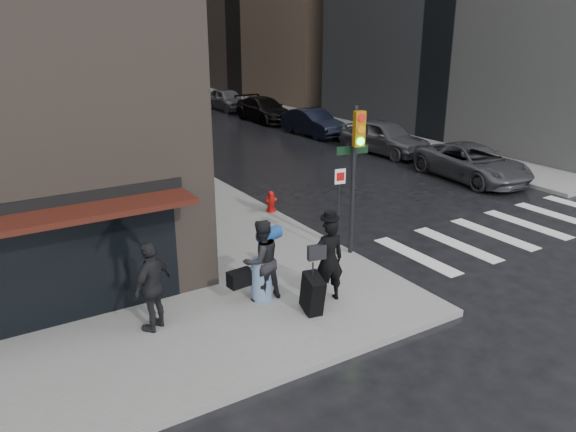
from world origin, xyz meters
The scene contains 14 objects.
ground centered at (0.00, 0.00, 0.00)m, with size 140.00×140.00×0.00m, color black.
sidewalk_left centered at (0.00, 27.00, 0.07)m, with size 4.00×50.00×0.15m, color slate.
sidewalk_right centered at (13.50, 27.00, 0.07)m, with size 3.00×50.00×0.15m, color slate.
crosswalk centered at (7.50, 1.00, 0.00)m, with size 8.50×3.00×0.01m.
man_overcoat centered at (-0.36, -0.08, 1.05)m, with size 1.28×1.03×2.14m.
man_jeans centered at (-1.50, 0.81, 1.10)m, with size 1.38×0.81×1.90m.
man_greycoat centered at (-3.97, 0.82, 1.10)m, with size 1.18×1.01×1.90m.
traffic_light centered at (1.85, 1.82, 2.71)m, with size 0.98×0.54×3.97m.
fire_hydrant centered at (1.80, 6.05, 0.46)m, with size 0.39×0.31×0.70m.
parked_car_0 centered at (10.97, 5.62, 0.71)m, with size 2.36×5.12×1.42m, color #3E3E43.
parked_car_1 centered at (11.12, 11.18, 0.82)m, with size 1.94×4.83×1.64m, color #48484C.
parked_car_2 centered at (10.74, 16.74, 0.73)m, with size 1.54×4.41×1.45m, color black.
parked_car_3 centered at (10.75, 22.30, 0.75)m, with size 2.09×5.15×1.49m, color black.
parked_car_4 centered at (10.82, 27.86, 0.76)m, with size 1.80×4.48×1.53m, color #525257.
Camera 1 is at (-7.01, -9.24, 6.15)m, focal length 35.00 mm.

